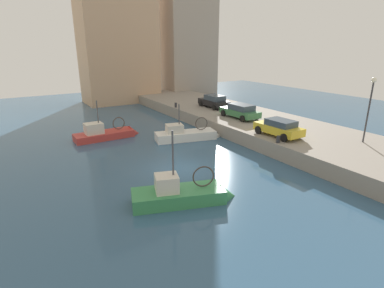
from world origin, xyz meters
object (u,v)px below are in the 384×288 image
at_px(mooring_bollard_mid, 176,105).
at_px(parked_car_yellow, 279,127).
at_px(parked_car_green, 240,111).
at_px(quay_streetlamp, 371,99).
at_px(fishing_boat_red, 108,136).
at_px(mooring_bollard_south, 278,139).
at_px(fishing_boat_green, 184,200).
at_px(parked_car_black, 214,101).
at_px(fishing_boat_white, 189,138).

bearing_deg(mooring_bollard_mid, parked_car_yellow, -84.63).
bearing_deg(parked_car_green, quay_streetlamp, -75.97).
height_order(parked_car_green, quay_streetlamp, quay_streetlamp).
xyz_separation_m(fishing_boat_red, parked_car_green, (12.32, -4.07, 1.77)).
relative_size(parked_car_green, quay_streetlamp, 0.91).
relative_size(mooring_bollard_south, quay_streetlamp, 0.11).
bearing_deg(fishing_boat_green, mooring_bollard_south, 13.27).
distance_m(fishing_boat_red, parked_car_yellow, 15.27).
distance_m(parked_car_yellow, mooring_bollard_mid, 14.80).
distance_m(parked_car_green, parked_car_black, 5.89).
distance_m(fishing_boat_white, parked_car_yellow, 8.08).
xyz_separation_m(fishing_boat_red, parked_car_black, (13.24, 1.74, 1.78)).
xyz_separation_m(parked_car_yellow, parked_car_black, (2.42, 12.37, 0.03)).
height_order(parked_car_yellow, quay_streetlamp, quay_streetlamp).
xyz_separation_m(fishing_boat_green, quay_streetlamp, (15.14, -1.01, 4.33)).
distance_m(fishing_boat_green, parked_car_black, 20.79).
distance_m(fishing_boat_white, parked_car_green, 6.43).
relative_size(parked_car_yellow, mooring_bollard_mid, 7.33).
distance_m(mooring_bollard_south, mooring_bollard_mid, 16.00).
xyz_separation_m(fishing_boat_red, mooring_bollard_mid, (9.44, 4.10, 1.32)).
bearing_deg(mooring_bollard_mid, mooring_bollard_south, -90.00).
relative_size(fishing_boat_green, mooring_bollard_mid, 10.98).
xyz_separation_m(mooring_bollard_south, mooring_bollard_mid, (0.00, 16.00, 0.00)).
height_order(fishing_boat_green, quay_streetlamp, quay_streetlamp).
xyz_separation_m(parked_car_green, mooring_bollard_south, (-2.88, -7.83, -0.45)).
bearing_deg(fishing_boat_white, mooring_bollard_mid, 68.61).
distance_m(parked_car_yellow, quay_streetlamp, 6.72).
bearing_deg(quay_streetlamp, mooring_bollard_mid, 106.36).
height_order(mooring_bollard_south, quay_streetlamp, quay_streetlamp).
bearing_deg(parked_car_yellow, fishing_boat_white, 126.29).
xyz_separation_m(parked_car_black, quay_streetlamp, (1.85, -16.89, 2.52)).
xyz_separation_m(parked_car_green, mooring_bollard_mid, (-2.88, 8.17, -0.45)).
relative_size(parked_car_green, mooring_bollard_south, 7.99).
bearing_deg(fishing_boat_white, fishing_boat_green, -122.19).
bearing_deg(fishing_boat_red, quay_streetlamp, -45.11).
height_order(fishing_boat_green, fishing_boat_red, fishing_boat_green).
distance_m(fishing_boat_red, mooring_bollard_mid, 10.38).
xyz_separation_m(parked_car_black, mooring_bollard_mid, (-3.80, 2.35, -0.46)).
bearing_deg(parked_car_black, parked_car_yellow, -101.06).
distance_m(fishing_boat_green, fishing_boat_white, 11.66).
distance_m(fishing_boat_red, parked_car_black, 13.48).
xyz_separation_m(fishing_boat_green, parked_car_green, (12.37, 10.07, 1.80)).
bearing_deg(parked_car_black, fishing_boat_green, -129.92).
relative_size(parked_car_black, quay_streetlamp, 0.84).
relative_size(fishing_boat_green, quay_streetlamp, 1.25).
height_order(fishing_boat_green, parked_car_black, fishing_boat_green).
height_order(mooring_bollard_mid, quay_streetlamp, quay_streetlamp).
relative_size(parked_car_yellow, quay_streetlamp, 0.83).
bearing_deg(mooring_bollard_south, fishing_boat_green, -166.73).
bearing_deg(fishing_boat_green, fishing_boat_white, 57.81).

